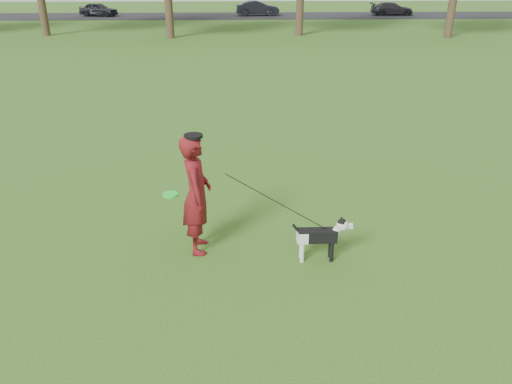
{
  "coord_description": "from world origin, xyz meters",
  "views": [
    {
      "loc": [
        -0.01,
        -6.37,
        4.02
      ],
      "look_at": [
        0.25,
        0.38,
        0.95
      ],
      "focal_mm": 35.0,
      "sensor_mm": 36.0,
      "label": 1
    }
  ],
  "objects_px": {
    "car_mid": "(258,8)",
    "car_right": "(392,9)",
    "dog": "(322,234)",
    "man": "(196,195)",
    "car_left": "(98,9)"
  },
  "relations": [
    {
      "from": "car_mid",
      "to": "car_right",
      "type": "bearing_deg",
      "value": -90.75
    },
    {
      "from": "dog",
      "to": "car_right",
      "type": "distance_m",
      "value": 41.95
    },
    {
      "from": "car_left",
      "to": "car_mid",
      "type": "height_order",
      "value": "car_mid"
    },
    {
      "from": "man",
      "to": "car_left",
      "type": "bearing_deg",
      "value": 12.01
    },
    {
      "from": "car_mid",
      "to": "car_right",
      "type": "xyz_separation_m",
      "value": [
        11.9,
        0.0,
        -0.08
      ]
    },
    {
      "from": "dog",
      "to": "car_mid",
      "type": "bearing_deg",
      "value": 88.97
    },
    {
      "from": "dog",
      "to": "car_mid",
      "type": "relative_size",
      "value": 0.24
    },
    {
      "from": "car_left",
      "to": "car_right",
      "type": "distance_m",
      "value": 25.72
    },
    {
      "from": "man",
      "to": "car_right",
      "type": "relative_size",
      "value": 0.5
    },
    {
      "from": "man",
      "to": "dog",
      "type": "height_order",
      "value": "man"
    },
    {
      "from": "man",
      "to": "car_left",
      "type": "xyz_separation_m",
      "value": [
        -11.25,
        39.63,
        -0.35
      ]
    },
    {
      "from": "car_mid",
      "to": "car_right",
      "type": "relative_size",
      "value": 1.01
    },
    {
      "from": "dog",
      "to": "car_left",
      "type": "relative_size",
      "value": 0.28
    },
    {
      "from": "man",
      "to": "dog",
      "type": "distance_m",
      "value": 1.95
    },
    {
      "from": "man",
      "to": "dog",
      "type": "relative_size",
      "value": 2.02
    }
  ]
}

